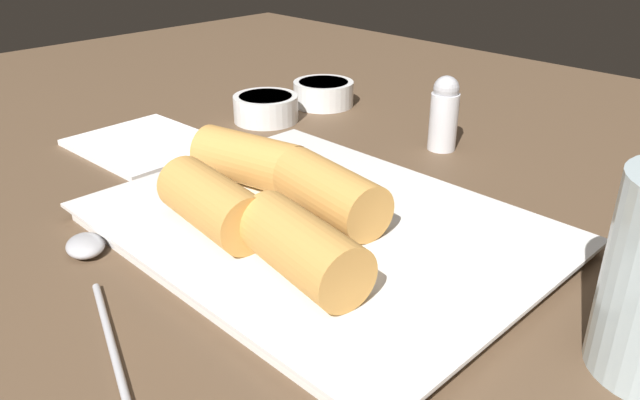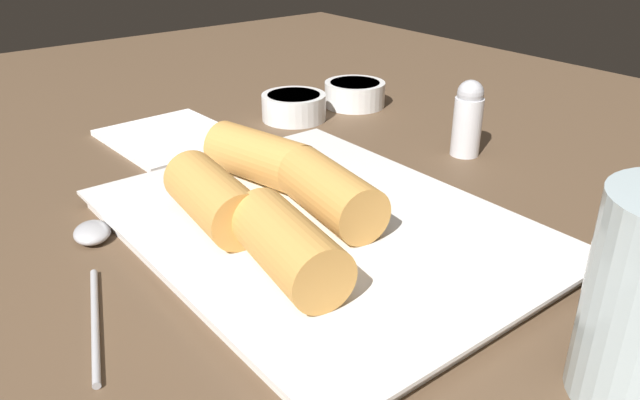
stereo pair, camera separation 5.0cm
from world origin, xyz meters
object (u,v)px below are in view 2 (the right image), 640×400
object	(u,v)px
spoon	(93,246)
napkin	(172,138)
serving_plate	(320,229)
dipping_bowl_far	(355,93)
salt_shaker	(468,118)
dipping_bowl_near	(294,106)

from	to	relation	value
spoon	napkin	distance (cm)	24.72
serving_plate	napkin	size ratio (longest dim) A/B	2.27
dipping_bowl_far	napkin	xyz separation A→B (cm)	(-2.90, -24.60, -1.40)
dipping_bowl_far	salt_shaker	distance (cm)	20.49
dipping_bowl_near	salt_shaker	bearing A→B (deg)	19.34
spoon	salt_shaker	distance (cm)	38.65
spoon	napkin	xyz separation A→B (cm)	(-18.94, 15.88, -0.27)
dipping_bowl_near	napkin	world-z (taller)	dipping_bowl_near
dipping_bowl_far	napkin	world-z (taller)	dipping_bowl_far
salt_shaker	dipping_bowl_near	bearing A→B (deg)	-160.66
serving_plate	spoon	size ratio (longest dim) A/B	1.83
serving_plate	dipping_bowl_far	bearing A→B (deg)	134.48
dipping_bowl_far	spoon	distance (cm)	43.56
napkin	dipping_bowl_far	bearing A→B (deg)	83.28
napkin	dipping_bowl_near	bearing A→B (deg)	80.66
salt_shaker	napkin	bearing A→B (deg)	-135.96
serving_plate	spoon	bearing A→B (deg)	-120.29
dipping_bowl_near	dipping_bowl_far	distance (cm)	9.48
serving_plate	dipping_bowl_near	bearing A→B (deg)	147.90
salt_shaker	serving_plate	bearing A→B (deg)	-78.63
dipping_bowl_near	salt_shaker	world-z (taller)	salt_shaker
dipping_bowl_far	spoon	xyz separation A→B (cm)	(16.04, -40.49, -1.13)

